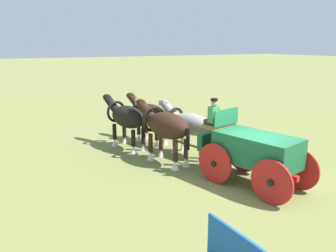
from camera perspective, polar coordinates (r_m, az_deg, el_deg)
The scene contains 6 objects.
ground_plane at distance 11.61m, azimuth 14.28°, elevation -9.68°, with size 220.00×220.00×0.00m, color olive.
show_wagon at distance 11.28m, azimuth 13.97°, elevation -3.94°, with size 5.71×2.37×2.73m.
draft_horse_rear_near at distance 12.98m, azimuth -0.41°, elevation -0.07°, with size 3.06×1.43×2.32m.
draft_horse_rear_off at distance 13.90m, azimuth 3.56°, elevation 0.21°, with size 3.15×1.35×2.15m.
draft_horse_lead_near at distance 15.00m, azimuth -7.00°, elevation 1.43°, with size 3.05×1.40×2.24m.
draft_horse_lead_off at distance 15.78m, azimuth -3.16°, elevation 1.95°, with size 2.92×1.29×2.19m.
Camera 1 is at (-7.68, 7.45, 4.51)m, focal length 36.34 mm.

